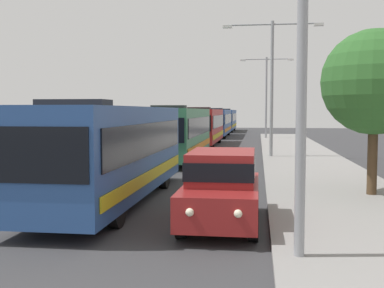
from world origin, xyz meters
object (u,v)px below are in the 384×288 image
Objects in this scene: white_suv at (222,185)px; box_truck_oncoming at (206,119)px; bus_middle at (204,125)px; roadside_tree at (374,82)px; bus_second_in_line at (179,132)px; bus_rear at (226,119)px; bus_lead at (112,150)px; bus_fourth_in_line at (217,122)px; streetlamp_mid at (272,74)px; streetlamp_far at (266,89)px; streetlamp_near at (303,12)px.

box_truck_oncoming is at bearing 96.62° from white_suv.
bus_middle is 25.64m from roadside_tree.
bus_rear is at bearing 90.00° from bus_second_in_line.
roadside_tree reaches higher than bus_second_in_line.
bus_fourth_in_line is (0.00, 39.40, 0.00)m from bus_lead.
roadside_tree is (2.97, -13.18, -1.32)m from streetlamp_mid.
bus_second_in_line is at bearing -90.00° from bus_rear.
box_truck_oncoming is 0.99× the size of streetlamp_mid.
streetlamp_far is (1.70, 38.00, 4.14)m from white_suv.
bus_fourth_in_line is 2.69× the size of white_suv.
bus_lead is 2.35× the size of white_suv.
streetlamp_mid reaches higher than bus_second_in_line.
bus_middle is 0.91× the size of bus_rear.
streetlamp_far reaches higher than white_suv.
roadside_tree reaches higher than bus_middle.
roadside_tree reaches higher than box_truck_oncoming.
bus_fourth_in_line reaches higher than white_suv.
streetlamp_mid is (8.70, -42.77, 3.46)m from box_truck_oncoming.
white_suv is at bearing -35.27° from bus_lead.
streetlamp_near is 40.90m from streetlamp_far.
bus_fourth_in_line is 2.23× the size of roadside_tree.
streetlamp_near is at bearing -82.16° from box_truck_oncoming.
streetlamp_near reaches higher than bus_middle.
bus_lead is at bearing 144.73° from white_suv.
bus_rear is at bearing 90.00° from bus_middle.
streetlamp_far is (5.40, -4.02, 3.48)m from bus_fourth_in_line.
box_truck_oncoming is 24.21m from streetlamp_far.
bus_fourth_in_line is at bearing 102.53° from roadside_tree.
bus_middle reaches higher than white_suv.
bus_rear is at bearing 99.18° from roadside_tree.
bus_middle is 12.70m from streetlamp_mid.
bus_middle is at bearing 97.39° from white_suv.
streetlamp_far reaches higher than roadside_tree.
streetlamp_near is 0.92× the size of streetlamp_mid.
roadside_tree is (2.97, -33.62, -1.32)m from streetlamp_far.
box_truck_oncoming is at bearing 94.23° from bus_second_in_line.
bus_lead is 35.96m from streetlamp_far.
streetlamp_mid is at bearing -78.50° from box_truck_oncoming.
bus_middle is 1.34× the size of streetlamp_mid.
white_suv is at bearing -82.61° from bus_middle.
bus_lead is 4.58m from white_suv.
streetlamp_mid is at bearing 90.00° from streetlamp_near.
bus_lead is at bearing 134.40° from streetlamp_near.
bus_rear is at bearing 95.23° from streetlamp_near.
bus_rear is at bearing 106.58° from streetlamp_far.
bus_fourth_in_line is at bearing 95.03° from white_suv.
streetlamp_near reaches higher than roadside_tree.
streetlamp_near reaches higher than bus_fourth_in_line.
streetlamp_near is at bearing -45.60° from bus_lead.
bus_second_in_line reaches higher than white_suv.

